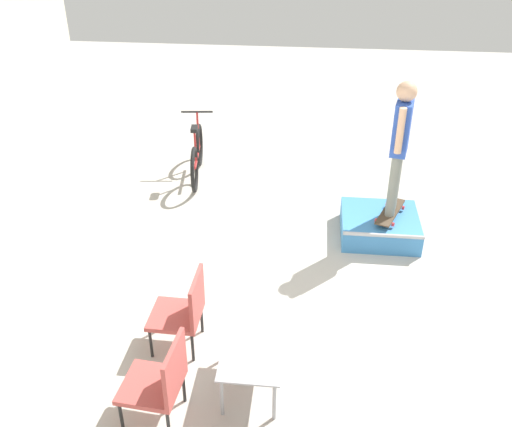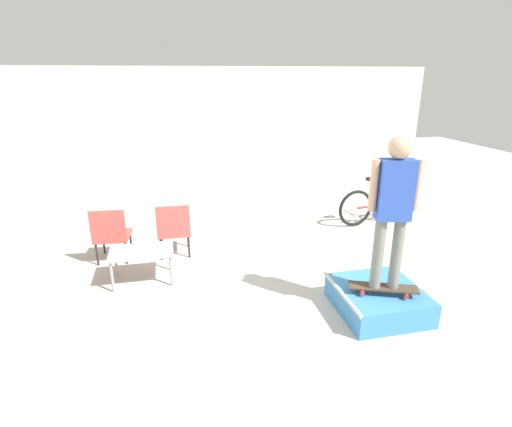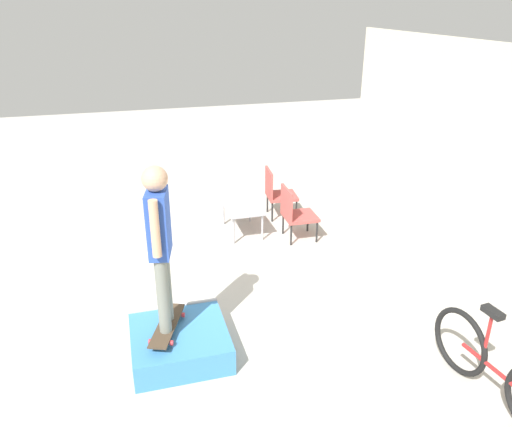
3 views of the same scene
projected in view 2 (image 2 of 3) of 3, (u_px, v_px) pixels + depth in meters
ground_plane at (233, 293)px, 5.45m from camera, size 24.00×24.00×0.00m
house_wall_back at (197, 132)px, 9.70m from camera, size 12.00×0.06×3.00m
skate_ramp_box at (378, 299)px, 5.00m from camera, size 1.03×1.05×0.33m
skateboard_on_ramp at (383, 288)px, 4.81m from camera, size 0.83×0.48×0.07m
person_skater at (394, 202)px, 4.45m from camera, size 0.56×0.28×1.81m
coffee_table at (142, 254)px, 5.65m from camera, size 0.89×0.58×0.47m
patio_chair_left at (111, 233)px, 6.23m from camera, size 0.57×0.57×0.90m
patio_chair_right at (174, 228)px, 6.42m from camera, size 0.53×0.53×0.90m
bicycle at (377, 205)px, 7.88m from camera, size 1.69×0.52×1.01m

